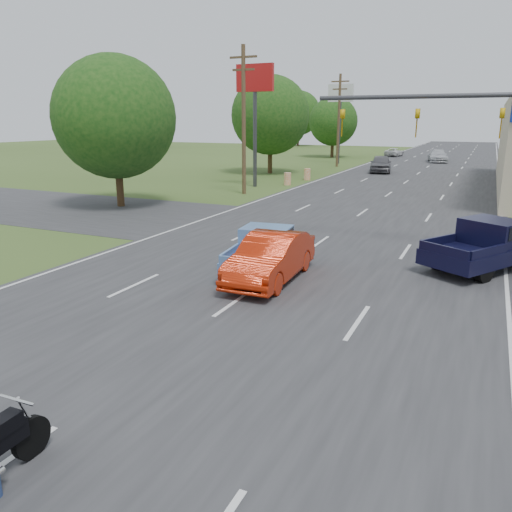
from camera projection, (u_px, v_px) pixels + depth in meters
The scene contains 20 objects.
main_road at pixel (406, 182), 42.48m from camera, with size 15.00×180.00×0.02m, color #2D2D30.
cross_road at pixel (333, 234), 23.22m from camera, with size 120.00×10.00×0.02m, color #2D2D30.
utility_pole_5 at pixel (244, 117), 34.42m from camera, with size 2.00×0.28×10.00m.
utility_pole_6 at pixel (339, 118), 55.44m from camera, with size 2.00×0.28×10.00m.
tree_0 at pixel (115, 117), 29.25m from camera, with size 7.14×7.14×8.84m.
tree_1 at pixel (270, 115), 48.23m from camera, with size 7.56×7.56×9.36m.
tree_2 at pixel (333, 121), 69.70m from camera, with size 6.72×6.72×8.32m.
tree_4 at pixel (137, 111), 93.60m from camera, with size 9.24×9.24×11.44m.
tree_6 at pixel (299, 113), 101.08m from camera, with size 8.82×8.82×10.92m.
barrel_2 at pixel (288, 179), 40.54m from camera, with size 0.56×0.56×1.00m, color orange.
barrel_3 at pixel (307, 174), 43.92m from camera, with size 0.56×0.56×1.00m, color orange.
pole_sign_left_near at pixel (255, 92), 37.84m from camera, with size 3.00×0.35×9.20m.
pole_sign_left_far at pixel (340, 102), 58.86m from camera, with size 3.00×0.35×9.20m.
signal_mast at pixel (481, 129), 18.72m from camera, with size 9.12×0.40×7.00m.
red_convertible at pixel (271, 258), 16.27m from camera, with size 1.62×4.66×1.54m, color #B52108.
blue_pickup at pixel (267, 248), 17.51m from camera, with size 2.30×4.79×1.53m.
navy_pickup at pixel (492, 244), 17.65m from camera, with size 4.51×5.58×1.76m.
distant_car_grey at pixel (381, 164), 50.24m from camera, with size 2.02×5.01×1.71m, color #5A595F.
distant_car_silver at pixel (438, 156), 62.59m from camera, with size 2.15×5.30×1.54m, color silver.
distant_car_white at pixel (394, 152), 72.63m from camera, with size 1.94×4.21×1.17m, color silver.
Camera 1 is at (6.26, -4.08, 5.11)m, focal length 35.00 mm.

